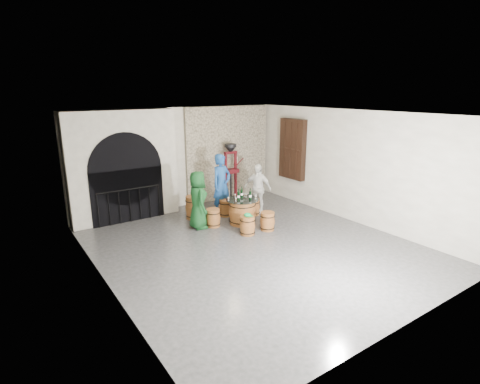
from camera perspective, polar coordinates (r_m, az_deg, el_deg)
ground at (r=9.33m, az=2.01°, el=-8.22°), size 8.00×8.00×0.00m
wall_back at (r=12.19m, az=-9.20°, el=5.10°), size 8.00×0.00×8.00m
wall_front at (r=6.23m, az=24.71°, el=-6.15°), size 8.00×0.00×8.00m
wall_left at (r=7.36m, az=-20.36°, el=-2.48°), size 0.00×8.00×8.00m
wall_right at (r=11.21m, az=16.67°, el=3.76°), size 0.00×8.00×8.00m
ceiling at (r=8.57m, az=2.22°, el=11.79°), size 8.00×8.00×0.00m
stone_facing_panel at (r=13.00m, az=-1.88°, el=5.92°), size 3.20×0.12×3.18m
arched_opening at (r=11.28m, az=-17.36°, el=3.68°), size 3.10×0.60×3.19m
shuttered_window at (r=12.71m, az=7.97°, el=6.48°), size 0.23×1.10×2.00m
barrel_table at (r=10.70m, az=0.36°, el=-3.00°), size 0.94×0.94×0.73m
barrel_stool_left at (r=10.55m, az=-4.11°, el=-3.94°), size 0.41×0.41×0.51m
barrel_stool_far at (r=11.40m, az=-2.20°, el=-2.42°), size 0.41×0.41×0.51m
barrel_stool_right at (r=11.49m, az=2.04°, el=-2.28°), size 0.41×0.41×0.51m
barrel_stool_near_right at (r=10.29m, az=4.19°, el=-4.46°), size 0.41×0.41×0.51m
barrel_stool_near_left at (r=9.95m, az=1.14°, el=-5.12°), size 0.41×0.41×0.51m
green_cap at (r=9.85m, az=1.17°, el=-3.51°), size 0.23×0.18×0.10m
person_green at (r=10.31m, az=-6.44°, el=-1.22°), size 0.66×0.87×1.61m
person_blue at (r=11.38m, az=-2.83°, el=1.13°), size 0.76×0.58×1.88m
person_white at (r=11.65m, az=2.69°, el=0.59°), size 0.77×0.96×1.53m
wine_bottle_left at (r=10.50m, az=-0.23°, el=-0.52°), size 0.08×0.08×0.32m
wine_bottle_center at (r=10.55m, az=1.56°, el=-0.46°), size 0.08×0.08×0.32m
wine_bottle_right at (r=10.73m, az=0.25°, el=-0.17°), size 0.08×0.08×0.32m
tasting_glass_a at (r=10.41m, az=-0.64°, el=-1.15°), size 0.05×0.05×0.10m
tasting_glass_b at (r=10.79m, az=0.94°, el=-0.55°), size 0.05×0.05×0.10m
tasting_glass_c at (r=10.79m, az=-0.75°, el=-0.54°), size 0.05×0.05×0.10m
tasting_glass_d at (r=10.84m, az=0.71°, el=-0.46°), size 0.05×0.05×0.10m
tasting_glass_e at (r=10.65m, az=2.41°, el=-0.77°), size 0.05×0.05×0.10m
tasting_glass_f at (r=10.48m, az=-1.76°, el=-1.04°), size 0.05×0.05×0.10m
side_barrel at (r=11.22m, az=-7.02°, el=-2.33°), size 0.52×0.52×0.69m
corking_press at (r=12.63m, az=-1.43°, el=3.60°), size 0.84×0.49×1.99m
control_box at (r=13.11m, az=-0.76°, el=4.90°), size 0.18×0.10×0.22m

